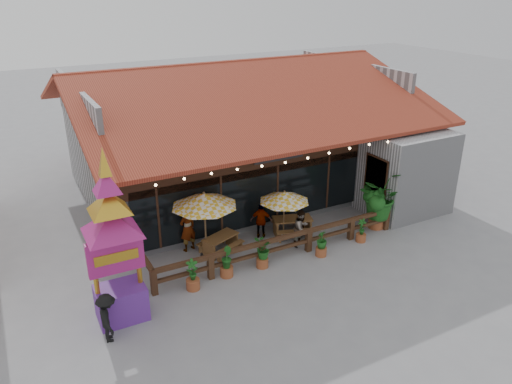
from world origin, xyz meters
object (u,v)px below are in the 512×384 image
umbrella_right (284,197)px  tropical_plant (379,196)px  thai_sign_tower (112,227)px  picnic_table_left (220,241)px  pedestrian (107,318)px  picnic_table_right (292,223)px  umbrella_left (204,200)px

umbrella_right → tropical_plant: tropical_plant is taller
umbrella_right → thai_sign_tower: size_ratio=0.38×
picnic_table_left → pedestrian: bearing=-147.7°
picnic_table_left → thai_sign_tower: thai_sign_tower is taller
tropical_plant → thai_sign_tower: bearing=-174.5°
thai_sign_tower → pedestrian: (-0.58, -0.85, -2.33)m
umbrella_right → pedestrian: 8.05m
umbrella_right → thai_sign_tower: thai_sign_tower is taller
picnic_table_right → picnic_table_left: bearing=178.4°
umbrella_right → tropical_plant: bearing=-13.3°
umbrella_left → umbrella_right: (3.17, -0.29, -0.42)m
picnic_table_left → thai_sign_tower: (-4.27, -2.21, 2.63)m
umbrella_left → pedestrian: umbrella_left is taller
picnic_table_right → tropical_plant: size_ratio=0.77×
thai_sign_tower → tropical_plant: thai_sign_tower is taller
umbrella_right → tropical_plant: size_ratio=0.90×
picnic_table_left → picnic_table_right: 3.12m
picnic_table_left → picnic_table_right: size_ratio=0.93×
umbrella_right → thai_sign_tower: 7.26m
umbrella_right → thai_sign_tower: (-6.88, -1.97, 1.26)m
umbrella_left → umbrella_right: bearing=-5.1°
picnic_table_left → thai_sign_tower: 5.48m
picnic_table_left → tropical_plant: bearing=-10.2°
umbrella_left → picnic_table_right: (3.68, -0.12, -1.75)m
umbrella_left → thai_sign_tower: 4.42m
picnic_table_left → tropical_plant: size_ratio=0.71×
umbrella_right → picnic_table_left: (-2.61, 0.25, -1.37)m
picnic_table_right → thai_sign_tower: (-7.38, -2.13, 2.59)m
picnic_table_left → umbrella_left: bearing=175.9°
umbrella_left → pedestrian: (-4.29, -3.10, -1.49)m
picnic_table_right → thai_sign_tower: 8.11m
thai_sign_tower → umbrella_left: bearing=31.3°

